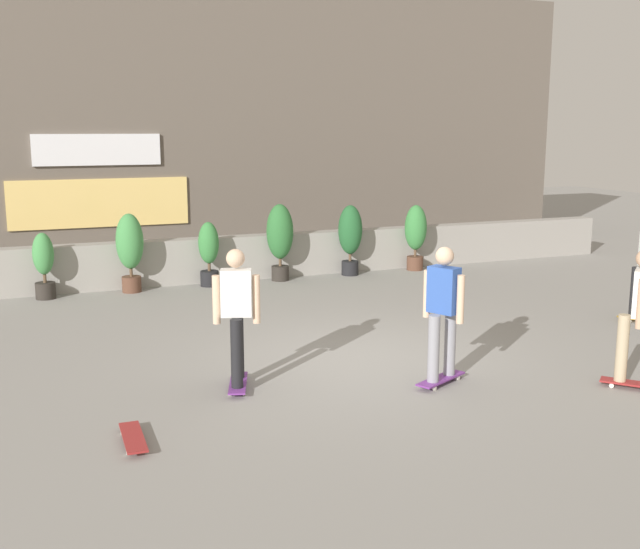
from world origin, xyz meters
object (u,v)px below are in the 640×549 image
object	(u,v)px
potted_plant_0	(44,264)
potted_plant_1	(130,247)
potted_plant_2	(209,251)
skater_foreground	(443,309)
potted_plant_5	(416,233)
skater_by_wall_right	(237,312)
skateboard_near_camera	(133,437)
potted_plant_4	(350,235)
potted_plant_3	(280,236)

from	to	relation	value
potted_plant_0	potted_plant_1	bearing A→B (deg)	0.00
potted_plant_2	skater_foreground	size ratio (longest dim) A/B	0.75
potted_plant_5	skater_by_wall_right	bearing A→B (deg)	-133.62
potted_plant_1	skater_by_wall_right	xyz separation A→B (m)	(0.37, -6.06, 0.07)
skater_by_wall_right	skater_foreground	bearing A→B (deg)	-18.37
potted_plant_0	skater_by_wall_right	xyz separation A→B (m)	(1.92, -6.06, 0.29)
skater_by_wall_right	skateboard_near_camera	xyz separation A→B (m)	(-1.42, -1.18, -0.88)
potted_plant_0	potted_plant_2	bearing A→B (deg)	-0.00
potted_plant_5	skater_by_wall_right	world-z (taller)	skater_by_wall_right
potted_plant_4	skater_by_wall_right	bearing A→B (deg)	-124.74
potted_plant_1	skater_foreground	xyz separation A→B (m)	(2.71, -6.83, 0.07)
potted_plant_1	skateboard_near_camera	world-z (taller)	potted_plant_1
skater_foreground	skater_by_wall_right	distance (m)	2.47
skater_by_wall_right	skateboard_near_camera	world-z (taller)	skater_by_wall_right
potted_plant_0	potted_plant_4	world-z (taller)	potted_plant_4
potted_plant_2	skater_by_wall_right	xyz separation A→B (m)	(-1.15, -6.06, 0.24)
potted_plant_2	skateboard_near_camera	xyz separation A→B (m)	(-2.56, -7.24, -0.64)
potted_plant_0	potted_plant_5	distance (m)	7.69
skater_foreground	skater_by_wall_right	size ratio (longest dim) A/B	1.00
skater_foreground	skateboard_near_camera	xyz separation A→B (m)	(-3.76, -0.40, -0.88)
potted_plant_3	skater_by_wall_right	xyz separation A→B (m)	(-2.63, -6.06, 0.02)
skater_foreground	potted_plant_0	bearing A→B (deg)	121.94
potted_plant_0	potted_plant_3	xyz separation A→B (m)	(4.55, 0.00, 0.27)
potted_plant_4	potted_plant_1	bearing A→B (deg)	180.00
potted_plant_5	skateboard_near_camera	world-z (taller)	potted_plant_5
skater_foreground	skateboard_near_camera	world-z (taller)	skater_foreground
potted_plant_5	skater_by_wall_right	size ratio (longest dim) A/B	0.85
skateboard_near_camera	skater_by_wall_right	bearing A→B (deg)	39.89
potted_plant_4	skater_foreground	world-z (taller)	skater_foreground
potted_plant_1	skater_by_wall_right	size ratio (longest dim) A/B	0.89
skateboard_near_camera	potted_plant_4	bearing A→B (deg)	52.20
skater_by_wall_right	potted_plant_4	bearing A→B (deg)	55.26
potted_plant_3	potted_plant_4	distance (m)	1.57
potted_plant_2	skateboard_near_camera	world-z (taller)	potted_plant_2
potted_plant_1	potted_plant_3	size ratio (longest dim) A/B	0.96
potted_plant_1	potted_plant_2	distance (m)	1.53
skater_foreground	potted_plant_3	bearing A→B (deg)	87.58
potted_plant_3	potted_plant_1	bearing A→B (deg)	180.00
skater_foreground	potted_plant_2	bearing A→B (deg)	99.92
potted_plant_3	potted_plant_5	world-z (taller)	potted_plant_3
potted_plant_1	potted_plant_5	bearing A→B (deg)	0.00
potted_plant_2	potted_plant_3	bearing A→B (deg)	0.00
potted_plant_3	potted_plant_4	size ratio (longest dim) A/B	1.05
potted_plant_3	potted_plant_0	bearing A→B (deg)	180.00
potted_plant_4	skater_by_wall_right	distance (m)	7.37
potted_plant_1	potted_plant_5	world-z (taller)	potted_plant_1
potted_plant_1	skater_foreground	world-z (taller)	skater_foreground
potted_plant_3	skateboard_near_camera	world-z (taller)	potted_plant_3
potted_plant_3	skater_foreground	xyz separation A→B (m)	(-0.29, -6.83, 0.02)
potted_plant_3	skater_foreground	world-z (taller)	skater_foreground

